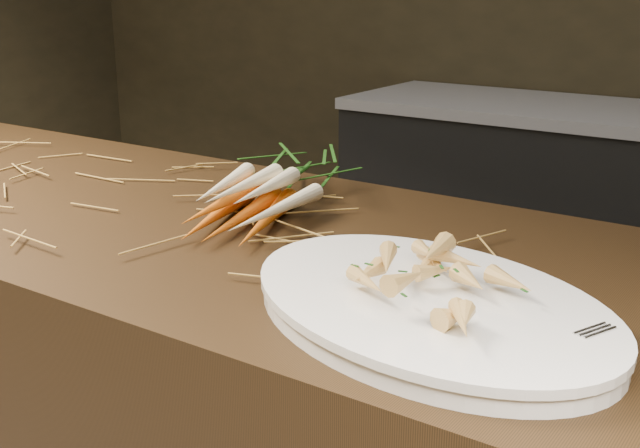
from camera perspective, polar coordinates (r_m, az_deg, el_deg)
The scene contains 7 objects.
main_counter at distance 1.60m, azimuth -12.22°, elevation -14.22°, with size 2.40×0.70×0.90m, color black.
back_counter at distance 3.01m, azimuth 19.05°, elevation -0.19°, with size 1.82×0.62×0.84m.
straw_bedding at distance 1.42m, azimuth -13.38°, elevation 1.84°, with size 1.40×0.60×0.02m, color olive, non-canonical shape.
root_veg_bunch at distance 1.36m, azimuth -3.19°, elevation 3.10°, with size 0.27×0.49×0.09m.
serving_platter at distance 0.92m, azimuth 7.64°, elevation -6.03°, with size 0.48×0.32×0.03m, color white, non-canonical shape.
roasted_veg_heap at distance 0.91m, azimuth 7.74°, elevation -3.74°, with size 0.23×0.17×0.05m, color #AE8540, non-canonical shape.
serving_fork at distance 0.80m, azimuth 15.05°, elevation -9.19°, with size 0.02×0.18×0.00m, color silver.
Camera 1 is at (1.02, -0.61, 1.28)m, focal length 45.00 mm.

